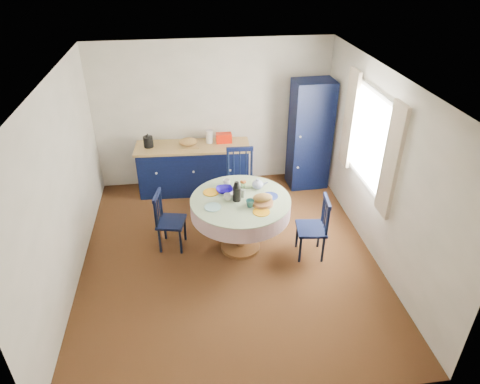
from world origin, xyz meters
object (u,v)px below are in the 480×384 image
at_px(pantry_cabinet, 310,135).
at_px(mug_c, 258,186).
at_px(mug_d, 226,183).
at_px(chair_left, 168,220).
at_px(cobalt_bowl, 224,190).
at_px(mug_b, 250,203).
at_px(mug_a, 227,197).
at_px(kitchen_counter, 194,167).
at_px(chair_right, 314,227).
at_px(chair_far, 241,181).
at_px(dining_table, 241,207).

bearing_deg(pantry_cabinet, mug_c, -130.69).
xyz_separation_m(pantry_cabinet, mug_d, (-1.57, -1.30, -0.07)).
height_order(chair_left, cobalt_bowl, cobalt_bowl).
relative_size(chair_left, mug_b, 8.00).
distance_m(mug_c, mug_d, 0.45).
height_order(mug_a, mug_d, mug_d).
relative_size(pantry_cabinet, mug_c, 15.97).
xyz_separation_m(chair_left, cobalt_bowl, (0.80, 0.04, 0.41)).
xyz_separation_m(kitchen_counter, cobalt_bowl, (0.38, -1.52, 0.41)).
relative_size(chair_right, mug_a, 8.39).
distance_m(chair_left, mug_c, 1.34).
bearing_deg(mug_b, chair_right, -4.83).
bearing_deg(pantry_cabinet, mug_a, -135.80).
bearing_deg(mug_d, mug_c, -18.11).
bearing_deg(cobalt_bowl, mug_a, -85.57).
bearing_deg(chair_far, dining_table, -95.58).
distance_m(pantry_cabinet, chair_left, 2.89).
height_order(pantry_cabinet, dining_table, pantry_cabinet).
relative_size(mug_c, mug_d, 1.14).
bearing_deg(mug_d, chair_right, -30.45).
bearing_deg(kitchen_counter, chair_far, -42.75).
relative_size(mug_b, cobalt_bowl, 0.48).
xyz_separation_m(kitchen_counter, mug_b, (0.67, -1.94, 0.43)).
xyz_separation_m(chair_far, mug_c, (0.14, -0.76, 0.34)).
relative_size(chair_left, chair_far, 0.83).
bearing_deg(dining_table, mug_b, -65.84).
bearing_deg(dining_table, chair_left, 169.52).
distance_m(chair_far, cobalt_bowl, 0.91).
distance_m(mug_b, cobalt_bowl, 0.51).
height_order(kitchen_counter, dining_table, dining_table).
xyz_separation_m(pantry_cabinet, cobalt_bowl, (-1.62, -1.47, -0.09)).
distance_m(chair_left, chair_far, 1.40).
distance_m(chair_far, mug_b, 1.26).
xyz_separation_m(pantry_cabinet, mug_c, (-1.15, -1.44, -0.08)).
xyz_separation_m(chair_right, mug_d, (-1.12, 0.66, 0.41)).
bearing_deg(chair_right, cobalt_bowl, -106.33).
relative_size(chair_left, cobalt_bowl, 3.82).
bearing_deg(mug_c, chair_far, 100.15).
xyz_separation_m(pantry_cabinet, mug_b, (-1.33, -1.89, -0.07)).
height_order(dining_table, cobalt_bowl, dining_table).
bearing_deg(cobalt_bowl, dining_table, -47.88).
height_order(mug_c, cobalt_bowl, mug_c).
distance_m(pantry_cabinet, chair_far, 1.51).
relative_size(mug_b, mug_d, 1.05).
xyz_separation_m(mug_b, cobalt_bowl, (-0.29, 0.42, -0.02)).
bearing_deg(kitchen_counter, pantry_cabinet, 1.38).
height_order(chair_right, cobalt_bowl, chair_right).
distance_m(chair_left, mug_d, 0.97).
bearing_deg(mug_b, dining_table, 114.16).
bearing_deg(chair_left, mug_c, -75.00).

